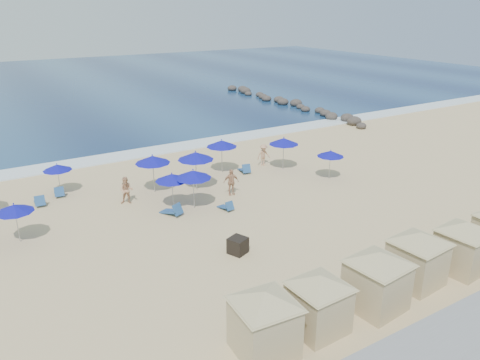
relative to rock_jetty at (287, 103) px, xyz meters
name	(u,v)px	position (x,y,z in m)	size (l,w,h in m)	color
ground	(210,231)	(-24.01, -24.90, -0.36)	(160.00, 160.00, 0.00)	#D4B886
ocean	(35,88)	(-24.01, 30.10, -0.33)	(160.00, 80.00, 0.06)	navy
surf_line	(119,157)	(-24.01, -9.40, -0.32)	(160.00, 2.50, 0.08)	white
rock_jetty	(287,103)	(0.00, 0.00, 0.00)	(2.56, 26.66, 0.96)	#2F2927
trash_bin	(238,245)	(-23.94, -27.71, 0.04)	(0.81, 0.81, 0.81)	black
cabana_0	(264,314)	(-26.80, -34.17, 1.19)	(4.30, 4.30, 2.70)	tan
cabana_1	(319,296)	(-24.41, -34.21, 1.10)	(4.08, 4.08, 2.56)	tan
cabana_2	(378,273)	(-21.54, -34.37, 1.22)	(4.38, 4.38, 2.76)	tan
cabana_3	(418,251)	(-18.72, -34.03, 1.19)	(4.31, 4.31, 2.71)	tan
cabana_4	(464,240)	(-16.05, -34.39, 1.16)	(4.23, 4.23, 2.66)	tan
umbrella_2	(14,208)	(-32.92, -20.81, 1.51)	(1.90, 1.90, 2.16)	#A5A8AD
umbrella_3	(57,167)	(-29.70, -15.06, 1.43)	(1.82, 1.82, 2.07)	#A5A8AD
umbrella_4	(172,177)	(-24.40, -21.00, 1.60)	(1.99, 1.99, 2.26)	#A5A8AD
umbrella_5	(193,174)	(-23.33, -21.65, 1.79)	(2.18, 2.18, 2.48)	#A5A8AD
umbrella_6	(153,159)	(-24.40, -18.00, 1.87)	(2.26, 2.26, 2.58)	#A5A8AD
umbrella_7	(196,156)	(-21.85, -19.02, 1.97)	(2.36, 2.36, 2.68)	#A5A8AD
umbrella_8	(222,143)	(-18.75, -16.96, 1.83)	(2.22, 2.22, 2.52)	#A5A8AD
umbrella_9	(284,141)	(-14.52, -18.70, 1.79)	(2.18, 2.18, 2.48)	#A5A8AD
umbrella_10	(331,154)	(-13.00, -22.07, 1.49)	(1.87, 1.87, 2.13)	#A5A8AD
beach_chair_1	(40,201)	(-31.19, -16.35, -0.11)	(0.68, 1.37, 0.73)	#254F87
beach_chair_2	(59,192)	(-29.86, -15.43, -0.11)	(0.74, 1.37, 0.72)	#254F87
beach_chair_3	(173,211)	(-24.83, -21.93, -0.09)	(1.14, 1.53, 0.77)	#254F87
beach_chair_4	(227,206)	(-21.82, -22.94, -0.15)	(0.65, 1.19, 0.62)	#254F87
beach_chair_5	(245,169)	(-17.36, -17.88, -0.10)	(0.86, 1.44, 0.74)	#254F87
beachgoer_1	(126,190)	(-26.54, -18.89, 0.49)	(0.83, 0.65, 1.71)	tan
beachgoer_2	(231,182)	(-20.35, -20.99, 0.50)	(1.01, 0.42, 1.72)	tan
beachgoer_3	(263,155)	(-15.26, -17.20, 0.47)	(1.07, 0.62, 1.66)	tan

